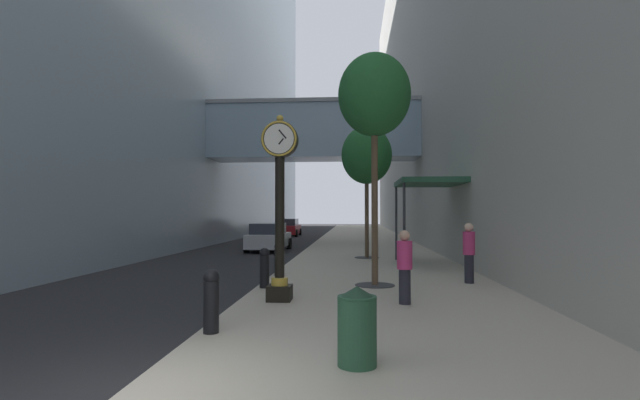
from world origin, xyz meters
The scene contains 15 objects.
ground_plane centered at (0.00, 27.00, 0.00)m, with size 110.00×110.00×0.00m, color #262628.
sidewalk_right centered at (3.39, 30.00, 0.07)m, with size 6.79×80.00×0.14m, color #BCB29E.
building_block_right centered at (11.29, 30.00, 14.73)m, with size 9.00×80.00×29.46m.
street_clock centered at (0.95, 5.92, 2.49)m, with size 0.84×0.55×4.29m.
bollard_nearest centered at (0.26, 2.95, 0.70)m, with size 0.27×0.27×1.07m.
bollard_third centered at (0.26, 7.72, 0.70)m, with size 0.27×0.27×1.07m.
bollard_fourth centered at (0.26, 10.10, 0.70)m, with size 0.27×0.27×1.07m.
street_tree_near centered at (3.24, 8.33, 5.40)m, with size 2.03×2.03×6.49m.
street_tree_mid_near centered at (3.24, 16.33, 4.70)m, with size 2.26×2.26×5.89m.
trash_bin centered at (2.70, 1.42, 0.68)m, with size 0.53×0.53×1.05m.
pedestrian_walking centered at (5.95, 8.97, 1.05)m, with size 0.39×0.49×1.72m.
pedestrian_by_clock centered at (3.78, 5.71, 1.00)m, with size 0.48×0.48×1.63m.
storefront_awning centered at (5.55, 13.90, 3.28)m, with size 2.40×3.60×3.30m.
car_silver_near centered at (-2.12, 21.50, 0.76)m, with size 2.11×4.61×1.55m.
car_red_mid centered at (-3.30, 37.95, 0.77)m, with size 2.05×4.51×1.57m.
Camera 1 is at (2.66, -4.89, 2.17)m, focal length 26.57 mm.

